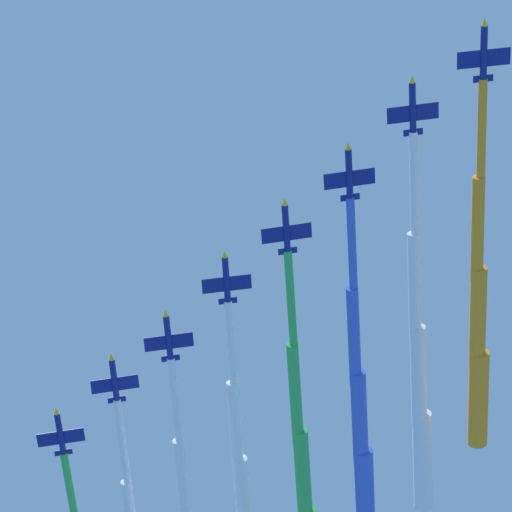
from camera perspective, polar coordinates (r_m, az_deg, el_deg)
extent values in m
cylinder|color=navy|center=(194.13, 10.42, 9.08)|extent=(8.94, 4.00, 1.25)
cone|color=yellow|center=(192.66, 10.46, 10.51)|extent=(1.61, 1.53, 1.18)
cylinder|color=black|center=(195.62, 10.39, 7.76)|extent=(0.86, 1.08, 0.94)
ellipsoid|color=black|center=(193.97, 10.39, 9.68)|extent=(2.07, 1.40, 0.78)
cube|color=navy|center=(194.25, 10.42, 8.93)|extent=(5.17, 8.76, 1.35)
cube|color=yellow|center=(195.48, 11.51, 9.01)|extent=(2.41, 1.39, 0.20)
cube|color=yellow|center=(193.21, 9.32, 8.85)|extent=(2.41, 1.39, 0.20)
cube|color=navy|center=(195.31, 10.40, 8.03)|extent=(2.04, 3.37, 0.56)
cube|color=yellow|center=(196.17, 10.31, 8.11)|extent=(1.45, 0.81, 1.90)
cylinder|color=orange|center=(198.54, 10.33, 5.44)|extent=(18.37, 7.39, 1.59)
cylinder|color=orange|center=(204.96, 10.15, 1.17)|extent=(18.62, 8.15, 2.38)
cylinder|color=orange|center=(212.64, 10.16, -2.80)|extent=(18.86, 8.90, 3.18)
cylinder|color=orange|center=(221.28, 10.18, -6.47)|extent=(19.11, 9.65, 3.97)
cylinder|color=navy|center=(198.61, 7.21, 6.68)|extent=(8.91, 4.14, 1.25)
cone|color=yellow|center=(196.92, 7.19, 8.06)|extent=(1.62, 1.55, 1.19)
cylinder|color=black|center=(200.30, 7.24, 5.41)|extent=(0.87, 1.08, 0.94)
ellipsoid|color=black|center=(198.36, 7.17, 7.26)|extent=(2.07, 1.43, 0.78)
cube|color=navy|center=(198.75, 7.22, 6.53)|extent=(5.29, 8.75, 1.38)
cube|color=yellow|center=(199.76, 8.29, 6.65)|extent=(2.40, 1.42, 0.20)
cube|color=yellow|center=(197.94, 6.13, 6.42)|extent=(2.40, 1.42, 0.20)
cube|color=navy|center=(199.94, 7.23, 5.67)|extent=(2.08, 3.36, 0.57)
cube|color=yellow|center=(200.80, 7.16, 5.76)|extent=(1.45, 0.84, 1.90)
cylinder|color=white|center=(203.88, 7.29, 2.98)|extent=(20.03, 8.29, 1.59)
cylinder|color=white|center=(211.72, 7.30, -1.48)|extent=(20.30, 9.04, 2.39)
cylinder|color=white|center=(220.90, 7.49, -5.57)|extent=(20.56, 9.80, 3.18)
cylinder|color=white|center=(231.13, 7.67, -9.31)|extent=(20.82, 10.55, 3.98)
cylinder|color=navy|center=(198.32, 4.31, 3.71)|extent=(8.93, 4.12, 1.28)
cone|color=yellow|center=(196.39, 4.25, 5.06)|extent=(1.62, 1.57, 1.21)
cylinder|color=black|center=(200.22, 4.36, 2.46)|extent=(0.88, 1.10, 0.96)
ellipsoid|color=black|center=(197.97, 4.25, 4.28)|extent=(2.08, 1.44, 0.80)
cube|color=navy|center=(198.48, 4.32, 3.56)|extent=(5.24, 8.72, 1.63)
cube|color=yellow|center=(199.39, 5.39, 3.71)|extent=(2.40, 1.41, 0.22)
cube|color=yellow|center=(197.77, 3.23, 3.42)|extent=(2.40, 1.41, 0.22)
cube|color=navy|center=(199.83, 4.35, 2.71)|extent=(2.07, 3.35, 0.67)
cube|color=yellow|center=(200.67, 4.28, 2.81)|extent=(1.47, 0.89, 1.89)
cylinder|color=blue|center=(203.90, 4.44, 0.26)|extent=(18.51, 7.69, 1.63)
cylinder|color=blue|center=(211.72, 4.52, -3.75)|extent=(18.77, 8.46, 2.44)
cylinder|color=blue|center=(220.65, 4.78, -7.43)|extent=(19.03, 9.23, 3.25)
cylinder|color=blue|center=(230.42, 5.02, -10.81)|extent=(19.30, 10.00, 4.07)
cylinder|color=navy|center=(202.50, 1.40, 1.19)|extent=(8.93, 4.12, 1.28)
cone|color=yellow|center=(200.38, 1.32, 2.50)|extent=(1.62, 1.57, 1.22)
cylinder|color=black|center=(204.58, 1.48, 0.00)|extent=(0.88, 1.10, 0.96)
ellipsoid|color=black|center=(202.07, 1.34, 1.76)|extent=(2.08, 1.44, 0.81)
cube|color=navy|center=(202.68, 1.41, 1.05)|extent=(5.23, 8.72, 1.65)
cube|color=yellow|center=(203.39, 2.47, 1.21)|extent=(2.40, 1.41, 0.22)
cube|color=yellow|center=(202.18, 0.34, 0.91)|extent=(2.40, 1.41, 0.22)
cube|color=navy|center=(204.15, 1.46, 0.24)|extent=(2.06, 3.35, 0.67)
cube|color=yellow|center=(204.99, 1.41, 0.35)|extent=(1.47, 0.89, 1.89)
cylinder|color=green|center=(208.89, 1.63, -2.27)|extent=(20.01, 8.20, 1.63)
cylinder|color=green|center=(218.05, 1.82, -6.40)|extent=(20.27, 8.97, 2.44)
cylinder|color=green|center=(228.36, 2.17, -10.14)|extent=(20.54, 9.74, 3.26)
cylinder|color=navy|center=(207.89, -1.37, -1.16)|extent=(8.95, 3.95, 1.25)
cone|color=yellow|center=(205.60, -1.45, 0.09)|extent=(1.60, 1.53, 1.19)
cylinder|color=black|center=(210.14, -1.28, -2.30)|extent=(0.86, 1.08, 0.94)
ellipsoid|color=black|center=(207.40, -1.42, -0.61)|extent=(2.07, 1.39, 0.79)
cube|color=navy|center=(208.10, -1.35, -1.29)|extent=(5.12, 8.75, 1.40)
cube|color=yellow|center=(208.53, -0.31, -1.16)|extent=(2.41, 1.38, 0.20)
cube|color=yellow|center=(207.87, -2.41, -1.41)|extent=(2.41, 1.38, 0.20)
cube|color=navy|center=(209.67, -1.30, -2.07)|extent=(2.02, 3.36, 0.58)
cube|color=yellow|center=(210.50, -1.34, -1.95)|extent=(1.46, 0.81, 1.90)
cylinder|color=white|center=(214.32, -1.15, -4.27)|extent=(18.29, 7.25, 1.59)
cylinder|color=white|center=(223.03, -0.97, -7.87)|extent=(18.53, 8.01, 2.39)
cylinder|color=white|center=(232.62, -0.62, -11.15)|extent=(18.77, 8.76, 3.19)
cylinder|color=navy|center=(211.19, -4.04, -3.83)|extent=(8.93, 4.04, 1.25)
cone|color=yellow|center=(208.71, -4.18, -2.64)|extent=(1.61, 1.53, 1.18)
cylinder|color=black|center=(213.60, -3.92, -4.93)|extent=(0.87, 1.08, 0.93)
ellipsoid|color=black|center=(210.61, -4.11, -3.31)|extent=(2.07, 1.41, 0.78)
cube|color=navy|center=(211.41, -4.03, -3.96)|extent=(5.21, 8.76, 1.33)
cube|color=yellow|center=(211.59, -2.99, -3.83)|extent=(2.41, 1.40, 0.20)
cube|color=yellow|center=(211.43, -5.07, -4.08)|extent=(2.41, 1.40, 0.20)
cube|color=navy|center=(213.10, -3.95, -4.71)|extent=(2.05, 3.37, 0.55)
cube|color=yellow|center=(213.92, -3.97, -4.58)|extent=(1.45, 0.81, 1.90)
cylinder|color=white|center=(218.30, -3.70, -6.91)|extent=(19.15, 7.75, 1.58)
cylinder|color=white|center=(228.07, -3.38, -10.50)|extent=(19.40, 8.50, 2.38)
cylinder|color=navy|center=(219.23, -6.52, -5.75)|extent=(8.95, 4.04, 1.28)
cone|color=yellow|center=(216.63, -6.67, -4.62)|extent=(1.61, 1.56, 1.21)
cylinder|color=black|center=(221.76, -6.39, -6.79)|extent=(0.87, 1.10, 0.96)
ellipsoid|color=black|center=(218.60, -6.59, -5.25)|extent=(2.08, 1.42, 0.80)
cube|color=navy|center=(219.47, -6.50, -5.88)|extent=(5.17, 8.72, 1.60)
cube|color=yellow|center=(219.58, -5.51, -5.73)|extent=(2.41, 1.39, 0.22)
cube|color=yellow|center=(219.55, -7.51, -6.00)|extent=(2.41, 1.39, 0.22)
cube|color=navy|center=(221.23, -6.41, -6.58)|extent=(2.04, 3.35, 0.66)
cube|color=yellow|center=(222.04, -6.43, -6.45)|extent=(1.47, 0.87, 1.89)
cylinder|color=white|center=(226.87, -6.13, -8.74)|extent=(20.02, 7.99, 1.62)
cylinder|color=navy|center=(224.44, -8.98, -8.12)|extent=(8.91, 4.13, 1.25)
cone|color=yellow|center=(221.70, -9.17, -7.05)|extent=(1.62, 1.55, 1.19)
cylinder|color=black|center=(227.09, -8.81, -9.11)|extent=(0.87, 1.08, 0.94)
ellipsoid|color=black|center=(223.75, -9.05, -7.64)|extent=(2.07, 1.43, 0.79)
cube|color=navy|center=(224.70, -8.96, -8.24)|extent=(5.27, 8.75, 1.40)
cube|color=yellow|center=(224.52, -7.98, -8.11)|extent=(2.40, 1.42, 0.20)
cube|color=yellow|center=(225.06, -9.94, -8.35)|extent=(2.40, 1.42, 0.20)
cube|color=navy|center=(226.55, -8.84, -8.91)|extent=(2.08, 3.36, 0.58)
cube|color=yellow|center=(227.33, -8.85, -8.77)|extent=(1.46, 0.84, 1.90)
cylinder|color=green|center=(231.76, -8.52, -10.73)|extent=(17.43, 7.36, 1.60)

